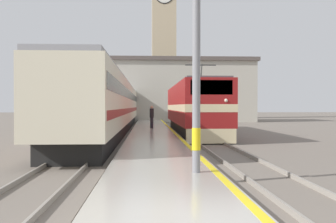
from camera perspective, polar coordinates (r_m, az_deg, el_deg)
ground_plane at (r=36.41m, az=-2.40°, el=-2.59°), size 200.00×200.00×0.00m
platform at (r=31.41m, az=-2.29°, el=-2.80°), size 3.16×140.00×0.36m
rail_track_near at (r=31.61m, az=3.34°, el=-3.05°), size 2.84×140.00×0.16m
rail_track_far at (r=31.54m, az=-8.19°, el=-3.06°), size 2.83×140.00×0.16m
locomotive_train at (r=30.21m, az=3.63°, el=0.50°), size 2.92×17.66×4.87m
passenger_train at (r=38.22m, az=-7.29°, el=0.89°), size 2.92×50.62×4.14m
catenary_mast at (r=10.78m, az=4.76°, el=12.27°), size 2.50×0.24×7.75m
person_on_platform at (r=31.65m, az=-2.37°, el=-0.70°), size 0.34×0.34×1.82m
clock_tower at (r=67.72m, az=-0.62°, el=11.11°), size 5.00×5.00×26.89m
station_building at (r=55.31m, az=0.80°, el=3.06°), size 22.24×8.93×8.63m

